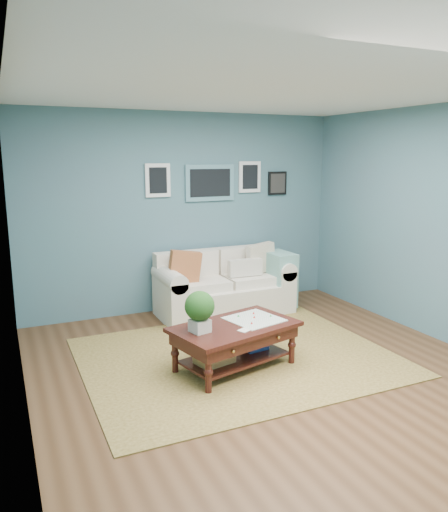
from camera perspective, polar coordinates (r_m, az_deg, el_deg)
room_shell at (r=4.72m, az=5.90°, el=2.01°), size 5.00×5.02×2.70m
area_rug at (r=5.46m, az=1.50°, el=-11.44°), size 3.20×2.56×0.01m
loveseat at (r=6.83m, az=0.55°, el=-3.33°), size 1.84×0.84×0.95m
coffee_table at (r=5.03m, az=0.60°, el=-8.85°), size 1.37×0.99×0.87m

